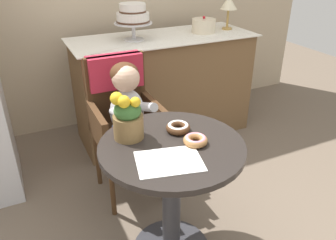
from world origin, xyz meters
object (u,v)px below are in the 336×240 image
cafe_table (172,179)px  wicker_chair (121,105)px  tiered_cake_stand (133,16)px  donut_front (195,140)px  seated_child (129,109)px  donut_mid (178,127)px  table_lamp (229,4)px  round_layer_cake (204,26)px  flower_vase (128,117)px

cafe_table → wicker_chair: bearing=92.4°
tiered_cake_stand → donut_front: bearing=-97.9°
seated_child → donut_front: seated_child is taller
seated_child → donut_mid: bearing=-75.6°
tiered_cake_stand → table_lamp: bearing=0.4°
round_layer_cake → wicker_chair: bearing=-148.5°
cafe_table → round_layer_cake: bearing=54.3°
seated_child → flower_vase: (-0.14, -0.40, 0.16)m
wicker_chair → table_lamp: (1.21, 0.60, 0.48)m
donut_front → table_lamp: 1.77m
wicker_chair → donut_front: wicker_chair is taller
donut_mid → round_layer_cake: 1.47m
seated_child → donut_mid: 0.47m
donut_mid → table_lamp: 1.67m
table_lamp → tiered_cake_stand: bearing=-179.6°
donut_front → wicker_chair: bearing=100.1°
donut_front → donut_mid: bearing=97.5°
cafe_table → round_layer_cake: 1.65m
wicker_chair → round_layer_cake: round_layer_cake is taller
donut_front → tiered_cake_stand: bearing=82.1°
seated_child → tiered_cake_stand: tiered_cake_stand is taller
wicker_chair → donut_mid: (0.11, -0.60, 0.10)m
seated_child → round_layer_cake: bearing=37.8°
seated_child → cafe_table: bearing=-86.9°
flower_vase → tiered_cake_stand: size_ratio=0.83×
donut_mid → tiered_cake_stand: bearing=80.3°
donut_mid → seated_child: bearing=104.4°
cafe_table → donut_front: (0.10, -0.05, 0.23)m
seated_child → donut_front: bearing=-77.3°
donut_front → table_lamp: bearing=51.4°
donut_front → flower_vase: bearing=144.1°
seated_child → wicker_chair: bearing=90.0°
tiered_cake_stand → donut_mid: bearing=-99.7°
cafe_table → tiered_cake_stand: size_ratio=2.40×
seated_child → tiered_cake_stand: (0.32, 0.75, 0.41)m
donut_mid → flower_vase: (-0.25, 0.05, 0.09)m
seated_child → round_layer_cake: round_layer_cake is taller
wicker_chair → donut_front: size_ratio=8.00×
seated_child → donut_mid: (0.11, -0.45, 0.06)m
wicker_chair → table_lamp: size_ratio=3.35×
cafe_table → round_layer_cake: size_ratio=3.55×
donut_mid → table_lamp: bearing=47.7°
seated_child → round_layer_cake: 1.24m
flower_vase → tiered_cake_stand: tiered_cake_stand is taller
donut_mid → wicker_chair: bearing=100.8°
table_lamp → donut_front: bearing=-128.6°
cafe_table → table_lamp: size_ratio=2.53×
seated_child → flower_vase: bearing=-109.1°
tiered_cake_stand → cafe_table: bearing=-102.6°
round_layer_cake → seated_child: bearing=-142.2°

